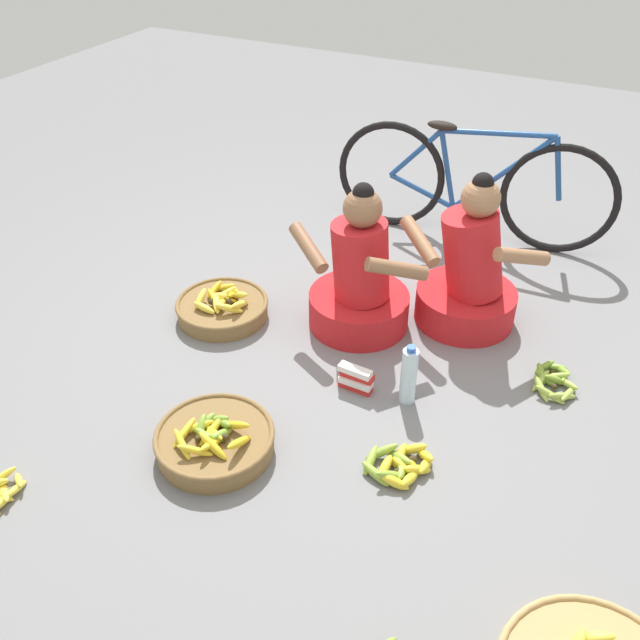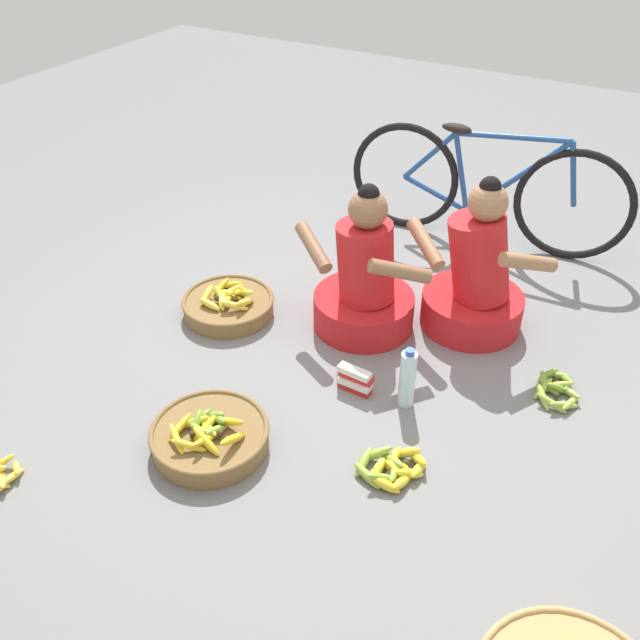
{
  "view_description": "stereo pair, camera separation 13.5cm",
  "coord_description": "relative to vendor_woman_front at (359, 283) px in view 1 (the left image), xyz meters",
  "views": [
    {
      "loc": [
        1.11,
        -2.44,
        2.16
      ],
      "look_at": [
        0.0,
        -0.2,
        0.35
      ],
      "focal_mm": 38.98,
      "sensor_mm": 36.0,
      "label": 1
    },
    {
      "loc": [
        1.23,
        -2.37,
        2.16
      ],
      "look_at": [
        0.0,
        -0.2,
        0.35
      ],
      "focal_mm": 38.98,
      "sensor_mm": 36.0,
      "label": 2
    }
  ],
  "objects": [
    {
      "name": "loose_bananas_front_right",
      "position": [
        1.02,
        -0.04,
        -0.23
      ],
      "size": [
        0.23,
        0.3,
        0.08
      ],
      "color": "olive",
      "rests_on": "ground"
    },
    {
      "name": "ground_plane",
      "position": [
        0.02,
        -0.3,
        -0.25
      ],
      "size": [
        10.0,
        10.0,
        0.0
      ],
      "primitive_type": "plane",
      "color": "slate"
    },
    {
      "name": "vendor_woman_behind",
      "position": [
        0.48,
        0.28,
        0.01
      ],
      "size": [
        0.75,
        0.53,
        0.83
      ],
      "color": "red",
      "rests_on": "ground"
    },
    {
      "name": "packet_carton_stack",
      "position": [
        0.2,
        -0.48,
        -0.19
      ],
      "size": [
        0.17,
        0.07,
        0.12
      ],
      "color": "red",
      "rests_on": "ground"
    },
    {
      "name": "bicycle_leaning",
      "position": [
        0.23,
        1.16,
        0.1
      ],
      "size": [
        1.7,
        0.23,
        0.73
      ],
      "color": "black",
      "rests_on": "ground"
    },
    {
      "name": "loose_bananas_mid_right",
      "position": [
        0.56,
        -0.85,
        -0.22
      ],
      "size": [
        0.3,
        0.28,
        0.09
      ],
      "color": "#8CAD38",
      "rests_on": "ground"
    },
    {
      "name": "vendor_woman_front",
      "position": [
        0.0,
        0.0,
        0.0
      ],
      "size": [
        0.75,
        0.52,
        0.8
      ],
      "color": "red",
      "rests_on": "ground"
    },
    {
      "name": "banana_basket_front_left",
      "position": [
        -0.17,
        -1.1,
        -0.19
      ],
      "size": [
        0.5,
        0.5,
        0.17
      ],
      "color": "brown",
      "rests_on": "ground"
    },
    {
      "name": "banana_basket_back_left",
      "position": [
        -0.67,
        -0.26,
        -0.2
      ],
      "size": [
        0.49,
        0.49,
        0.16
      ],
      "color": "brown",
      "rests_on": "ground"
    },
    {
      "name": "water_bottle",
      "position": [
        0.44,
        -0.45,
        -0.11
      ],
      "size": [
        0.07,
        0.07,
        0.31
      ],
      "color": "silver",
      "rests_on": "ground"
    }
  ]
}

